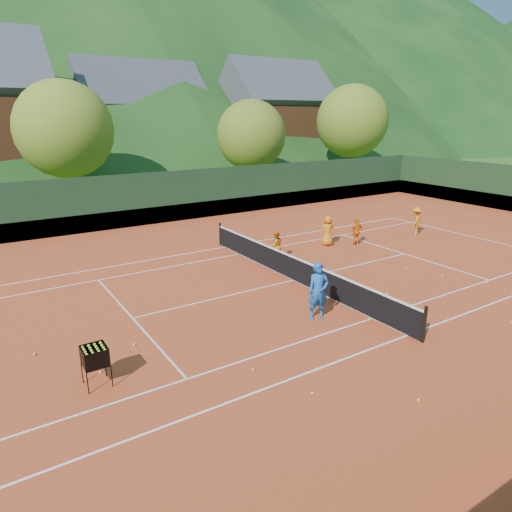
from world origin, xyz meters
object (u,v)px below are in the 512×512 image
coach (318,291)px  ball_hopper (95,357)px  student_d (416,221)px  student_b (356,231)px  tennis_net (294,268)px  chalet_right (275,123)px  student_c (328,231)px  student_a (276,246)px  chalet_mid (140,126)px

coach → ball_hopper: bearing=-162.2°
student_d → ball_hopper: student_d is taller
student_b → tennis_net: bearing=25.3°
student_b → chalet_right: size_ratio=0.11×
coach → student_c: bearing=64.4°
student_c → tennis_net: (-4.35, -3.05, -0.24)m
student_a → student_c: size_ratio=0.93×
student_c → tennis_net: bearing=54.4°
student_a → student_b: (4.80, -0.04, -0.01)m
student_b → ball_hopper: student_b is taller
student_d → chalet_mid: (-3.63, 31.96, 4.22)m
student_b → chalet_right: bearing=-115.0°
coach → chalet_mid: chalet_mid is taller
coach → student_a: size_ratio=1.35×
coach → chalet_right: 39.75m
coach → student_d: (11.11, 5.20, -0.17)m
student_b → chalet_right: (14.40, 27.65, 4.56)m
student_d → chalet_right: chalet_right is taller
student_b → chalet_mid: bearing=-88.2°
student_a → student_b: size_ratio=1.01×
student_b → student_c: (-1.25, 0.70, 0.06)m
student_d → coach: bearing=1.6°
chalet_mid → tennis_net: bearing=-100.0°
tennis_net → ball_hopper: size_ratio=12.07×
student_a → student_d: size_ratio=0.91×
student_c → ball_hopper: size_ratio=1.48×
ball_hopper → chalet_right: 43.84m
student_c → ball_hopper: 14.09m
student_a → student_d: (8.83, -0.36, 0.07)m
student_c → student_d: bearing=-171.5°
coach → student_d: size_ratio=1.23×
student_c → student_d: student_d is taller
tennis_net → student_b: bearing=22.8°
student_d → tennis_net: size_ratio=0.12×
student_c → chalet_right: bearing=-100.8°
coach → chalet_right: chalet_right is taller
student_b → ball_hopper: bearing=24.3°
student_b → chalet_mid: 31.94m
student_b → ball_hopper: 14.95m
student_a → ball_hopper: bearing=33.9°
student_b → chalet_mid: size_ratio=0.11×
student_c → chalet_mid: bearing=-73.7°
ball_hopper → coach: bearing=0.2°
student_c → chalet_right: 31.49m
student_b → student_c: 1.43m
student_c → chalet_right: chalet_right is taller
student_c → chalet_mid: 31.28m
ball_hopper → chalet_right: bearing=49.6°
ball_hopper → student_d: bearing=16.3°
tennis_net → chalet_right: 36.37m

